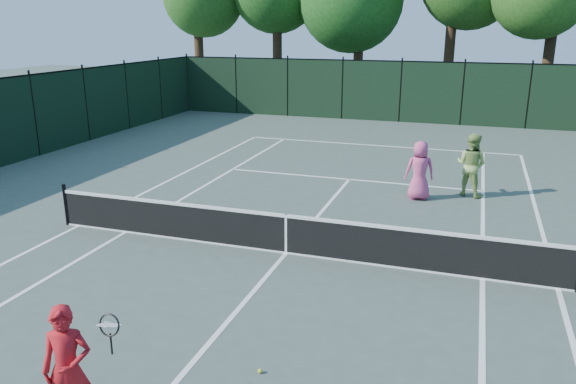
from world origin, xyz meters
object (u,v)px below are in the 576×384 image
(coach, at_px, (68,369))
(loose_ball_midcourt, at_px, (260,371))
(player_green, at_px, (471,165))
(player_pink, at_px, (420,170))

(coach, height_order, loose_ball_midcourt, coach)
(coach, distance_m, player_green, 12.71)
(coach, xyz_separation_m, player_green, (4.45, 11.90, 0.09))
(coach, relative_size, player_green, 0.90)
(coach, height_order, player_green, player_green)
(player_green, xyz_separation_m, loose_ball_midcourt, (-2.65, -10.12, -0.89))
(player_pink, xyz_separation_m, player_green, (1.38, 0.84, 0.08))
(player_green, distance_m, loose_ball_midcourt, 10.50)
(player_green, bearing_deg, coach, 92.81)
(loose_ball_midcourt, bearing_deg, coach, -135.39)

